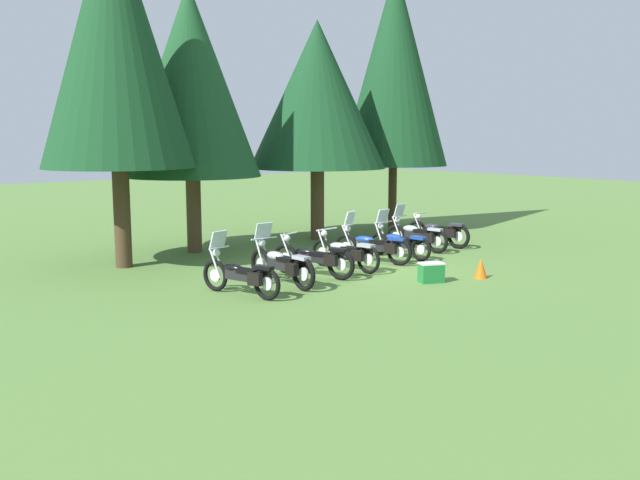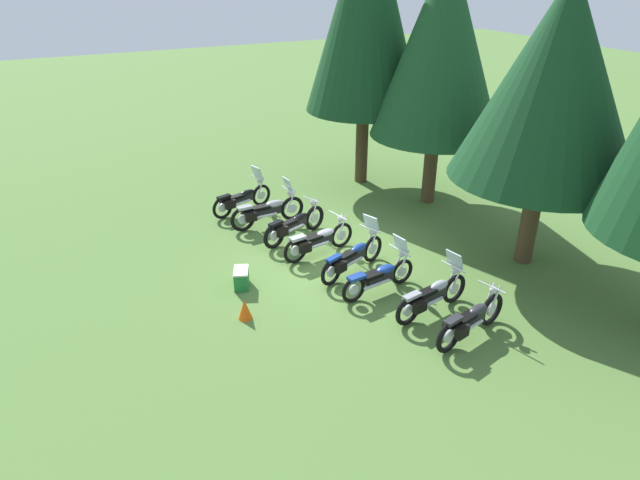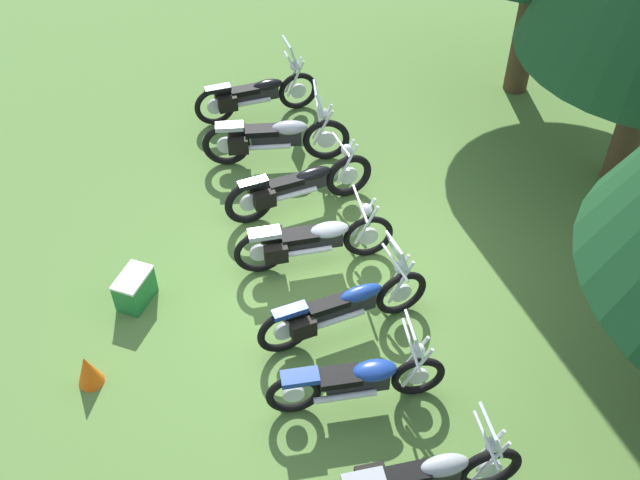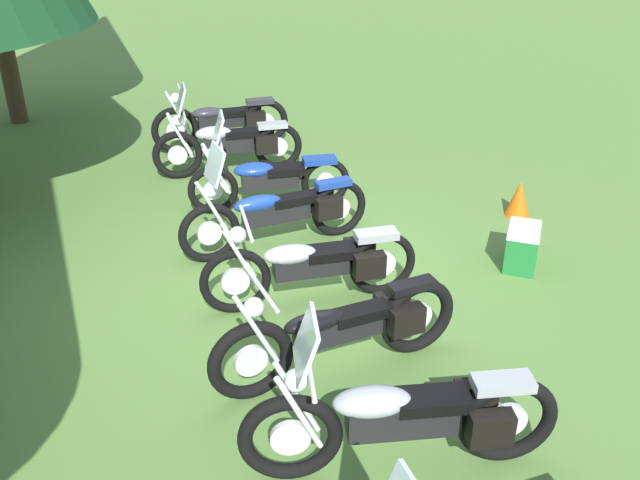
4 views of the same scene
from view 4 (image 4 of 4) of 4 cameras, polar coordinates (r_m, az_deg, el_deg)
ground_plane at (r=7.79m, az=-1.82°, el=-2.91°), size 80.00×80.00×0.00m
motorcycle_1 at (r=5.23m, az=6.92°, el=-14.16°), size 0.74×2.38×1.39m
motorcycle_2 at (r=6.13m, az=1.86°, el=-7.33°), size 0.99×2.25×1.03m
motorcycle_3 at (r=7.10m, az=-0.43°, el=-1.92°), size 0.86×2.25×1.01m
motorcycle_4 at (r=8.19m, az=-3.42°, el=2.36°), size 1.04×2.24×1.37m
motorcycle_5 at (r=9.19m, az=-4.33°, el=5.15°), size 0.76×2.15×1.34m
motorcycle_6 at (r=10.41m, az=-7.40°, el=7.85°), size 0.79×2.20×1.37m
motorcycle_7 at (r=11.48m, az=-7.92°, el=9.62°), size 0.87×2.19×1.03m
picnic_cooler at (r=8.20m, az=16.20°, el=-0.56°), size 0.65×0.53×0.47m
traffic_cone at (r=9.44m, az=15.96°, el=3.30°), size 0.32×0.32×0.48m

